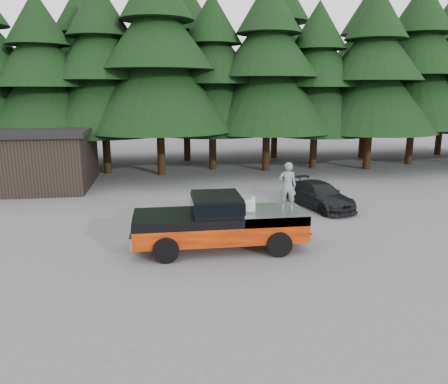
{
  "coord_description": "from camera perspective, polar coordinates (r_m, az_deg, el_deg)",
  "views": [
    {
      "loc": [
        -1.0,
        -13.5,
        5.4
      ],
      "look_at": [
        0.96,
        0.0,
        2.17
      ],
      "focal_mm": 35.0,
      "sensor_mm": 36.0,
      "label": 1
    }
  ],
  "objects": [
    {
      "name": "pickup_truck",
      "position": [
        15.04,
        -0.6,
        -5.01
      ],
      "size": [
        6.0,
        2.04,
        1.33
      ],
      "primitive_type": null,
      "color": "#C0400A",
      "rests_on": "ground"
    },
    {
      "name": "ground",
      "position": [
        14.57,
        -3.78,
        -8.44
      ],
      "size": [
        120.0,
        120.0,
        0.0
      ],
      "primitive_type": "plane",
      "color": "#4E4E51",
      "rests_on": "ground"
    },
    {
      "name": "man_on_bed",
      "position": [
        15.15,
        8.3,
        0.82
      ],
      "size": [
        0.66,
        0.5,
        1.65
      ],
      "primitive_type": "imported",
      "rotation": [
        0.0,
        0.0,
        2.96
      ],
      "color": "slate",
      "rests_on": "pickup_truck"
    },
    {
      "name": "utility_building",
      "position": [
        26.98,
        -25.49,
        4.08
      ],
      "size": [
        8.4,
        6.4,
        3.3
      ],
      "color": "black",
      "rests_on": "ground"
    },
    {
      "name": "treeline",
      "position": [
        30.82,
        -5.87,
        17.59
      ],
      "size": [
        60.15,
        16.05,
        17.5
      ],
      "color": "black",
      "rests_on": "ground"
    },
    {
      "name": "parked_car",
      "position": [
        20.73,
        12.32,
        -0.39
      ],
      "size": [
        2.78,
        4.39,
        1.18
      ],
      "primitive_type": "imported",
      "rotation": [
        0.0,
        0.0,
        0.3
      ],
      "color": "black",
      "rests_on": "ground"
    },
    {
      "name": "air_compressor",
      "position": [
        14.86,
        2.74,
        -1.69
      ],
      "size": [
        0.78,
        0.71,
        0.44
      ],
      "primitive_type": "cube",
      "rotation": [
        0.0,
        0.0,
        -0.33
      ],
      "color": "silver",
      "rests_on": "pickup_truck"
    },
    {
      "name": "truck_cab",
      "position": [
        14.75,
        -0.99,
        -1.49
      ],
      "size": [
        1.66,
        1.9,
        0.59
      ],
      "primitive_type": "cube",
      "color": "black",
      "rests_on": "pickup_truck"
    }
  ]
}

